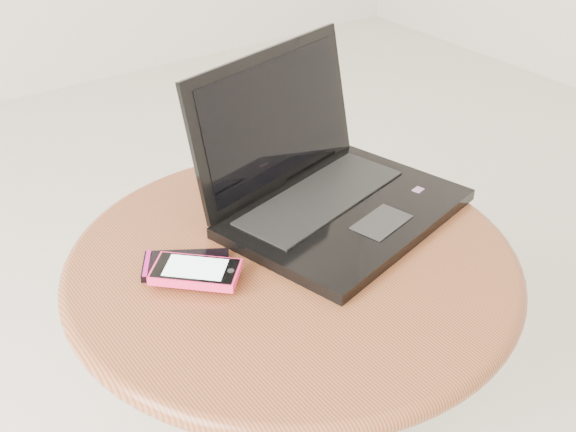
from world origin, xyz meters
TOP-DOWN VIEW (x-y plane):
  - table at (0.05, 0.02)m, footprint 0.62×0.62m
  - laptop at (0.16, 0.08)m, footprint 0.39×0.35m
  - phone_black at (-0.08, 0.07)m, footprint 0.13×0.11m
  - phone_pink at (-0.08, 0.04)m, footprint 0.12×0.12m

SIDE VIEW (x-z plane):
  - table at x=0.05m, z-range 0.14..0.63m
  - phone_black at x=-0.08m, z-range 0.49..0.50m
  - phone_pink at x=-0.08m, z-range 0.50..0.51m
  - laptop at x=0.16m, z-range 0.42..0.64m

